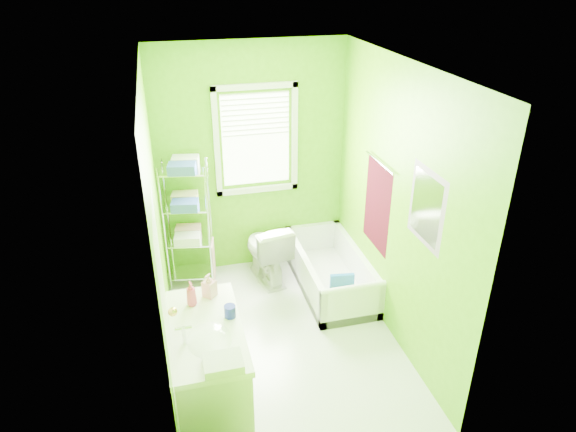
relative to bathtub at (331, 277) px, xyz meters
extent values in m
plane|color=silver|center=(-0.71, -0.69, -0.15)|extent=(2.90, 2.90, 0.00)
cube|color=#53A107|center=(-0.71, 0.76, 1.15)|extent=(2.10, 0.04, 2.60)
cube|color=#53A107|center=(-0.71, -2.14, 1.15)|extent=(2.10, 0.04, 2.60)
cube|color=#53A107|center=(-1.76, -0.69, 1.15)|extent=(0.04, 2.90, 2.60)
cube|color=#53A107|center=(0.34, -0.69, 1.15)|extent=(0.04, 2.90, 2.60)
cube|color=white|center=(-0.71, -0.69, 2.45)|extent=(2.10, 2.90, 0.04)
cube|color=white|center=(-0.66, 0.75, 1.40)|extent=(0.74, 0.01, 1.01)
cube|color=white|center=(-0.66, 0.73, 0.82)|extent=(0.92, 0.05, 0.06)
cube|color=white|center=(-0.66, 0.73, 1.98)|extent=(0.92, 0.05, 0.06)
cube|color=white|center=(-1.09, 0.73, 1.40)|extent=(0.06, 0.05, 1.22)
cube|color=white|center=(-0.23, 0.73, 1.40)|extent=(0.06, 0.05, 1.22)
cube|color=white|center=(-0.66, 0.73, 1.69)|extent=(0.72, 0.02, 0.50)
cube|color=white|center=(-1.75, -1.69, 0.85)|extent=(0.02, 0.80, 2.00)
sphere|color=gold|center=(-1.71, -1.36, 0.85)|extent=(0.07, 0.07, 0.07)
cube|color=#400712|center=(0.32, -0.34, 1.00)|extent=(0.02, 0.58, 0.90)
cylinder|color=silver|center=(0.31, -0.34, 1.45)|extent=(0.02, 0.62, 0.02)
cube|color=#CC5972|center=(0.32, -1.24, 1.40)|extent=(0.02, 0.54, 0.64)
cube|color=white|center=(0.32, -1.24, 1.40)|extent=(0.01, 0.44, 0.54)
cube|color=white|center=(0.00, 0.04, -0.10)|extent=(0.67, 1.44, 0.10)
cube|color=white|center=(-0.30, 0.04, 0.07)|extent=(0.07, 1.44, 0.43)
cube|color=white|center=(0.30, 0.04, 0.07)|extent=(0.07, 1.44, 0.43)
cube|color=white|center=(0.00, -0.65, 0.07)|extent=(0.67, 0.07, 0.43)
cube|color=white|center=(0.00, 0.73, 0.07)|extent=(0.67, 0.07, 0.43)
cylinder|color=white|center=(0.00, -0.65, 0.28)|extent=(0.67, 0.07, 0.07)
cylinder|color=blue|center=(0.00, -0.43, -0.02)|extent=(0.36, 0.36, 0.06)
cylinder|color=yellow|center=(0.00, -0.43, 0.04)|extent=(0.34, 0.34, 0.05)
cube|color=blue|center=(0.02, -0.29, 0.10)|extent=(0.26, 0.08, 0.23)
imported|color=white|center=(-0.65, 0.38, 0.22)|extent=(0.53, 0.78, 0.74)
cube|color=silver|center=(-1.50, -1.38, 0.24)|extent=(0.53, 1.07, 0.78)
cube|color=white|center=(-1.50, -1.38, 0.65)|extent=(0.56, 1.10, 0.05)
ellipsoid|color=white|center=(-1.48, -1.53, 0.65)|extent=(0.37, 0.48, 0.13)
cylinder|color=silver|center=(-1.65, -1.53, 0.75)|extent=(0.03, 0.03, 0.16)
cylinder|color=silver|center=(-1.65, -1.53, 0.82)|extent=(0.12, 0.02, 0.02)
imported|color=#DD416E|center=(-1.56, -1.07, 0.79)|extent=(0.10, 0.10, 0.21)
imported|color=pink|center=(-1.41, -0.98, 0.78)|extent=(0.13, 0.13, 0.21)
cylinder|color=#172297|center=(-1.29, -1.29, 0.73)|extent=(0.09, 0.09, 0.10)
cube|color=silver|center=(-1.42, -1.83, 0.71)|extent=(0.27, 0.21, 0.07)
cylinder|color=silver|center=(-1.74, 0.40, 0.58)|extent=(0.02, 0.02, 1.46)
cylinder|color=silver|center=(-1.69, 0.67, 0.58)|extent=(0.02, 0.02, 1.46)
cylinder|color=silver|center=(-1.28, 0.32, 0.58)|extent=(0.02, 0.02, 1.46)
cylinder|color=silver|center=(-1.23, 0.59, 0.58)|extent=(0.02, 0.02, 1.46)
cube|color=silver|center=(-1.48, 0.49, -0.01)|extent=(0.53, 0.38, 0.02)
cube|color=silver|center=(-1.48, 0.49, 0.40)|extent=(0.53, 0.38, 0.02)
cube|color=silver|center=(-1.48, 0.49, 0.81)|extent=(0.53, 0.38, 0.02)
cube|color=silver|center=(-1.48, 0.49, 1.22)|extent=(0.53, 0.38, 0.02)
cube|color=#2F53AC|center=(-1.49, 0.40, 1.28)|extent=(0.30, 0.23, 0.10)
cube|color=silver|center=(-1.44, 0.60, 1.28)|extent=(0.30, 0.23, 0.10)
cube|color=#2F53AC|center=(-1.50, 0.40, 0.87)|extent=(0.30, 0.23, 0.10)
cube|color=#D4C581|center=(-1.48, 0.60, 0.87)|extent=(0.30, 0.23, 0.10)
cube|color=silver|center=(-1.50, 0.42, 0.46)|extent=(0.30, 0.23, 0.10)
cube|color=#F3A5AF|center=(-1.48, 0.61, 0.46)|extent=(0.30, 0.23, 0.10)
cube|color=#F3A5AF|center=(-1.25, 0.45, 0.14)|extent=(0.07, 0.26, 0.46)
camera|label=1|loc=(-1.64, -4.51, 3.18)|focal=32.00mm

